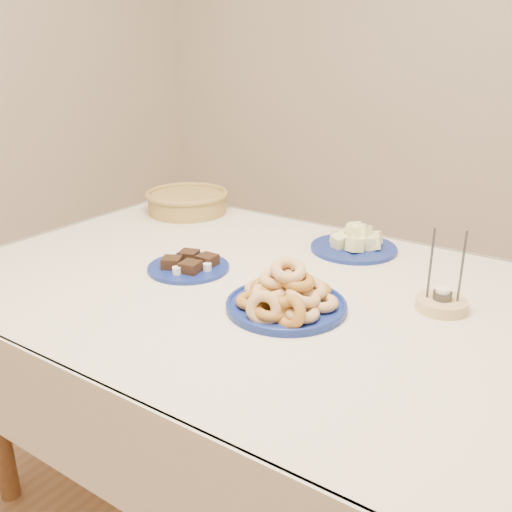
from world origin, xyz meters
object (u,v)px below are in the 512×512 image
at_px(dining_table, 267,323).
at_px(brownie_plate, 189,265).
at_px(donut_platter, 286,297).
at_px(candle_holder, 442,302).
at_px(melon_plate, 354,242).
at_px(wicker_basket, 187,201).

distance_m(dining_table, brownie_plate, 0.27).
distance_m(donut_platter, candle_holder, 0.37).
relative_size(dining_table, donut_platter, 5.21).
relative_size(donut_platter, melon_plate, 1.21).
relative_size(dining_table, brownie_plate, 6.38).
distance_m(donut_platter, brownie_plate, 0.36).
distance_m(melon_plate, brownie_plate, 0.51).
xyz_separation_m(dining_table, donut_platter, (0.11, -0.09, 0.14)).
bearing_deg(wicker_basket, brownie_plate, -48.69).
bearing_deg(donut_platter, dining_table, 141.55).
xyz_separation_m(dining_table, wicker_basket, (-0.62, 0.40, 0.15)).
xyz_separation_m(donut_platter, melon_plate, (-0.05, 0.47, -0.01)).
relative_size(melon_plate, wicker_basket, 0.87).
relative_size(donut_platter, candle_holder, 1.65).
distance_m(brownie_plate, wicker_basket, 0.57).
distance_m(brownie_plate, candle_holder, 0.67).
height_order(brownie_plate, wicker_basket, wicker_basket).
xyz_separation_m(donut_platter, brownie_plate, (-0.36, 0.06, -0.02)).
relative_size(brownie_plate, candle_holder, 1.35).
bearing_deg(candle_holder, dining_table, -163.79).
bearing_deg(melon_plate, wicker_basket, 178.13).
distance_m(dining_table, melon_plate, 0.41).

